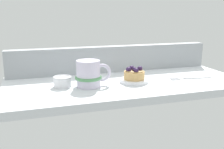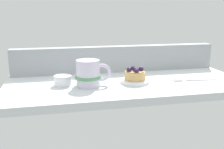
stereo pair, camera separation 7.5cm
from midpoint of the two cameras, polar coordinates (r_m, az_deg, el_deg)
ground_plane at (r=94.77cm, az=5.57°, el=-2.28°), size 85.30×37.69×2.53cm
window_rail_back at (r=108.78cm, az=2.96°, el=3.39°), size 83.60×4.48×10.51cm
dessert_plate at (r=92.95cm, az=7.27°, el=-1.48°), size 10.00×10.00×1.20cm
raspberry_tart at (r=92.36cm, az=7.31°, el=-0.01°), size 7.25×7.25×4.48cm
coffee_mug at (r=87.57cm, az=-2.62°, el=0.17°), size 12.35×8.98×8.87cm
dessert_fork at (r=101.02cm, az=19.41°, el=-1.08°), size 16.35×3.59×0.60cm
sugar_bowl at (r=89.63cm, az=-8.31°, el=-1.22°), size 6.25×6.25×3.47cm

